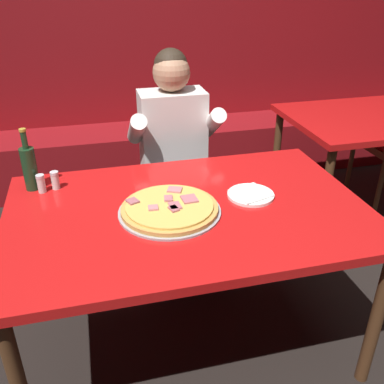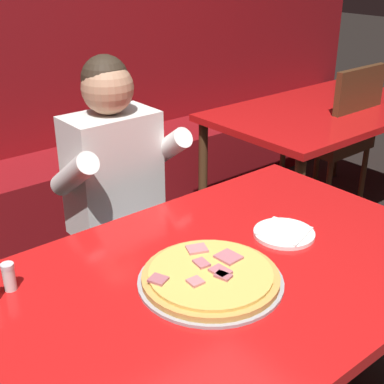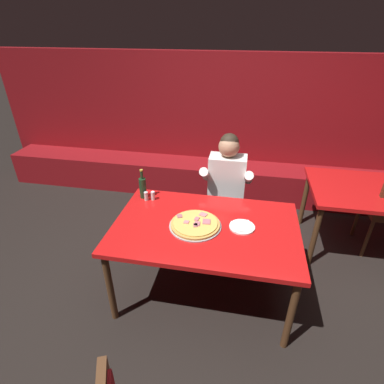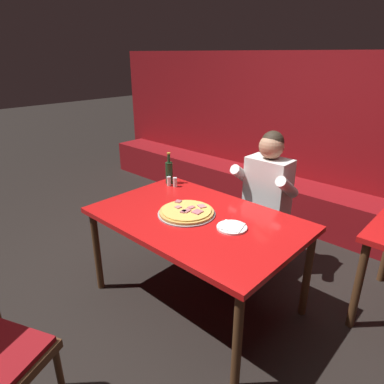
{
  "view_description": "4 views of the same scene",
  "coord_description": "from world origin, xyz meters",
  "px_view_note": "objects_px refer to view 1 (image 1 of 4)",
  "views": [
    {
      "loc": [
        -0.37,
        -1.54,
        1.67
      ],
      "look_at": [
        0.05,
        0.1,
        0.77
      ],
      "focal_mm": 40.0,
      "sensor_mm": 36.0,
      "label": 1
    },
    {
      "loc": [
        -0.97,
        -1.0,
        1.66
      ],
      "look_at": [
        0.12,
        0.31,
        0.87
      ],
      "focal_mm": 50.0,
      "sensor_mm": 36.0,
      "label": 2
    },
    {
      "loc": [
        0.26,
        -2.0,
        2.23
      ],
      "look_at": [
        -0.16,
        0.25,
        0.92
      ],
      "focal_mm": 28.0,
      "sensor_mm": 36.0,
      "label": 3
    },
    {
      "loc": [
        1.51,
        -1.68,
        1.87
      ],
      "look_at": [
        -0.05,
        0.01,
        0.93
      ],
      "focal_mm": 32.0,
      "sensor_mm": 36.0,
      "label": 4
    }
  ],
  "objects_px": {
    "beer_bottle": "(29,167)",
    "plate_white_paper": "(251,195)",
    "pizza": "(170,209)",
    "main_dining_table": "(188,221)",
    "diner_seated_blue_shirt": "(176,152)",
    "shaker_oregano": "(55,181)",
    "shaker_black_pepper": "(41,184)"
  },
  "relations": [
    {
      "from": "beer_bottle",
      "to": "shaker_oregano",
      "type": "height_order",
      "value": "beer_bottle"
    },
    {
      "from": "shaker_black_pepper",
      "to": "diner_seated_blue_shirt",
      "type": "bearing_deg",
      "value": 30.91
    },
    {
      "from": "beer_bottle",
      "to": "diner_seated_blue_shirt",
      "type": "xyz_separation_m",
      "value": [
        0.76,
        0.38,
        -0.16
      ]
    },
    {
      "from": "main_dining_table",
      "to": "beer_bottle",
      "type": "relative_size",
      "value": 5.25
    },
    {
      "from": "beer_bottle",
      "to": "plate_white_paper",
      "type": "bearing_deg",
      "value": -18.46
    },
    {
      "from": "diner_seated_blue_shirt",
      "to": "beer_bottle",
      "type": "bearing_deg",
      "value": -153.29
    },
    {
      "from": "beer_bottle",
      "to": "diner_seated_blue_shirt",
      "type": "distance_m",
      "value": 0.86
    },
    {
      "from": "beer_bottle",
      "to": "shaker_oregano",
      "type": "bearing_deg",
      "value": -14.76
    },
    {
      "from": "plate_white_paper",
      "to": "shaker_oregano",
      "type": "xyz_separation_m",
      "value": [
        -0.85,
        0.29,
        0.03
      ]
    },
    {
      "from": "pizza",
      "to": "beer_bottle",
      "type": "relative_size",
      "value": 1.48
    },
    {
      "from": "pizza",
      "to": "plate_white_paper",
      "type": "relative_size",
      "value": 2.06
    },
    {
      "from": "beer_bottle",
      "to": "shaker_black_pepper",
      "type": "relative_size",
      "value": 3.4
    },
    {
      "from": "beer_bottle",
      "to": "diner_seated_blue_shirt",
      "type": "relative_size",
      "value": 0.23
    },
    {
      "from": "main_dining_table",
      "to": "pizza",
      "type": "height_order",
      "value": "pizza"
    },
    {
      "from": "main_dining_table",
      "to": "shaker_black_pepper",
      "type": "distance_m",
      "value": 0.69
    },
    {
      "from": "pizza",
      "to": "beer_bottle",
      "type": "distance_m",
      "value": 0.69
    },
    {
      "from": "pizza",
      "to": "beer_bottle",
      "type": "bearing_deg",
      "value": 147.19
    },
    {
      "from": "pizza",
      "to": "beer_bottle",
      "type": "xyz_separation_m",
      "value": [
        -0.57,
        0.37,
        0.09
      ]
    },
    {
      "from": "plate_white_paper",
      "to": "beer_bottle",
      "type": "height_order",
      "value": "beer_bottle"
    },
    {
      "from": "main_dining_table",
      "to": "shaker_oregano",
      "type": "xyz_separation_m",
      "value": [
        -0.55,
        0.32,
        0.11
      ]
    },
    {
      "from": "shaker_black_pepper",
      "to": "main_dining_table",
      "type": "bearing_deg",
      "value": -26.26
    },
    {
      "from": "main_dining_table",
      "to": "diner_seated_blue_shirt",
      "type": "xyz_separation_m",
      "value": [
        0.11,
        0.73,
        0.02
      ]
    },
    {
      "from": "diner_seated_blue_shirt",
      "to": "main_dining_table",
      "type": "bearing_deg",
      "value": -98.19
    },
    {
      "from": "main_dining_table",
      "to": "shaker_oregano",
      "type": "relative_size",
      "value": 17.84
    },
    {
      "from": "main_dining_table",
      "to": "pizza",
      "type": "distance_m",
      "value": 0.12
    },
    {
      "from": "main_dining_table",
      "to": "beer_bottle",
      "type": "distance_m",
      "value": 0.76
    },
    {
      "from": "pizza",
      "to": "beer_bottle",
      "type": "height_order",
      "value": "beer_bottle"
    },
    {
      "from": "main_dining_table",
      "to": "plate_white_paper",
      "type": "bearing_deg",
      "value": 5.82
    },
    {
      "from": "main_dining_table",
      "to": "shaker_oregano",
      "type": "bearing_deg",
      "value": 149.74
    },
    {
      "from": "main_dining_table",
      "to": "shaker_black_pepper",
      "type": "bearing_deg",
      "value": 153.74
    },
    {
      "from": "pizza",
      "to": "shaker_black_pepper",
      "type": "bearing_deg",
      "value": 148.7
    },
    {
      "from": "main_dining_table",
      "to": "plate_white_paper",
      "type": "relative_size",
      "value": 7.3
    }
  ]
}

